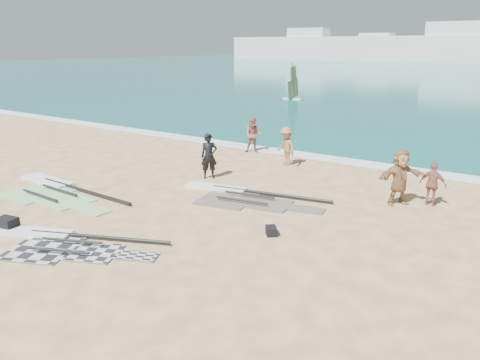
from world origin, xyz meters
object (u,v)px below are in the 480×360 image
Objects in this scene: gear_bag_near at (7,224)px; rig_grey at (59,242)px; gear_bag_far at (271,231)px; beachgoer_left at (253,135)px; rig_orange at (239,195)px; rig_green at (54,190)px; beachgoer_back at (433,184)px; beachgoer_mid at (286,146)px; beachgoer_right at (400,177)px; person_wetsuit at (209,156)px.

rig_grey is at bearing 6.85° from gear_bag_near.
beachgoer_left is (-6.45, 8.95, 0.79)m from gear_bag_far.
rig_green is at bearing -162.02° from rig_orange.
gear_bag_near is 13.97m from beachgoer_back.
beachgoer_right is (5.97, -2.61, 0.09)m from beachgoer_mid.
beachgoer_back is (7.88, 9.41, 0.73)m from rig_grey.
person_wetsuit is at bearing 144.38° from gear_bag_far.
beachgoer_right is (5.13, 2.48, 0.94)m from rig_orange.
rig_grey is 2.20m from gear_bag_near.
beachgoer_back is at bearing -35.21° from person_wetsuit.
rig_orange is 3.79× the size of beachgoer_back.
gear_bag_far is (6.81, 4.23, -0.07)m from gear_bag_near.
gear_bag_near is at bearing -131.73° from rig_orange.
beachgoer_left is at bearing 88.40° from gear_bag_near.
rig_grey is 13.07m from beachgoer_left.
beachgoer_back is (6.12, 3.01, 0.73)m from rig_orange.
gear_bag_near is at bearing -119.85° from beachgoer_left.
beachgoer_right is at bearing 34.14° from beachgoer_back.
person_wetsuit reaches higher than rig_green.
gear_bag_far is at bearing -37.28° from beachgoer_mid.
rig_grey is 8.74× the size of gear_bag_near.
rig_green is at bearing -133.19° from beachgoer_left.
person_wetsuit is 8.72m from beachgoer_back.
rig_orange is 2.94m from person_wetsuit.
gear_bag_far is 11.06m from beachgoer_left.
beachgoer_back is (6.96, -2.08, -0.13)m from beachgoer_mid.
beachgoer_back is 1.15m from beachgoer_right.
rig_grey is at bearing -116.49° from rig_orange.
rig_orange is 2.97× the size of beachgoer_right.
beachgoer_mid reaches higher than beachgoer_back.
rig_grey is at bearing -110.24° from beachgoer_left.
rig_orange is at bearing 51.18° from rig_grey.
rig_orange is at bearing -54.10° from beachgoer_mid.
beachgoer_mid is (-3.70, 7.53, 0.78)m from gear_bag_far.
person_wetsuit is 5.27m from beachgoer_left.
beachgoer_back is (3.25, 5.45, 0.65)m from gear_bag_far.
gear_bag_near is (2.30, -3.19, 0.14)m from rig_green.
person_wetsuit reaches higher than gear_bag_far.
gear_bag_far is (9.11, 1.03, 0.08)m from rig_green.
rig_grey is 12.30m from beachgoer_back.
gear_bag_near is 8.02m from gear_bag_far.
gear_bag_near is 12.18m from beachgoer_mid.
beachgoer_right is at bearing 29.63° from rig_green.
rig_green is 10.37m from beachgoer_left.
person_wetsuit reaches higher than beachgoer_mid.
beachgoer_left is 3.09m from beachgoer_mid.
beachgoer_mid is 6.51m from beachgoer_right.
beachgoer_left is (-3.58, 6.51, 0.87)m from rig_orange.
gear_bag_near is at bearing 49.62° from beachgoer_back.
gear_bag_far is at bearing -81.73° from person_wetsuit.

